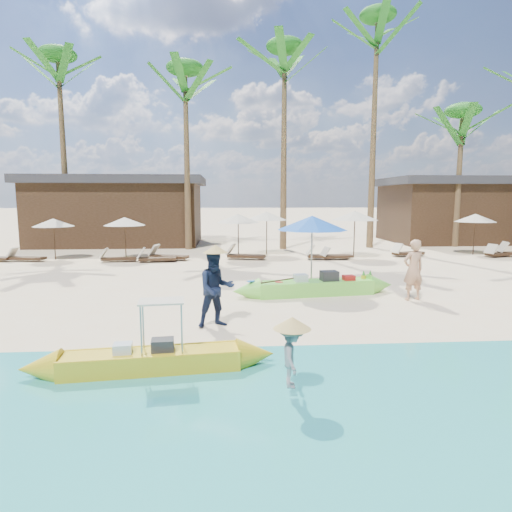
{
  "coord_description": "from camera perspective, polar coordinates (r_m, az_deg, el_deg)",
  "views": [
    {
      "loc": [
        -1.13,
        -10.69,
        2.96
      ],
      "look_at": [
        -0.26,
        2.0,
        1.23
      ],
      "focal_mm": 30.0,
      "sensor_mm": 36.0,
      "label": 1
    }
  ],
  "objects": [
    {
      "name": "palm_4",
      "position": [
        25.75,
        3.81,
        22.33
      ],
      "size": [
        2.08,
        2.08,
        11.7
      ],
      "color": "brown",
      "rests_on": "ground"
    },
    {
      "name": "pavilion_east",
      "position": [
        32.0,
        24.43,
        5.69
      ],
      "size": [
        8.8,
        6.6,
        4.3
      ],
      "color": "#382517",
      "rests_on": "ground"
    },
    {
      "name": "tourist",
      "position": [
        13.19,
        20.23,
        -1.76
      ],
      "size": [
        0.72,
        0.54,
        1.78
      ],
      "primitive_type": "imported",
      "rotation": [
        0.0,
        0.0,
        3.33
      ],
      "color": "tan",
      "rests_on": "ground"
    },
    {
      "name": "lounger_6_right",
      "position": [
        20.92,
        9.09,
        0.14
      ],
      "size": [
        2.01,
        0.78,
        0.67
      ],
      "rotation": [
        0.0,
        0.0,
        -0.09
      ],
      "color": "#382517",
      "rests_on": "ground"
    },
    {
      "name": "resort_parasol_4",
      "position": [
        21.54,
        -17.12,
        4.43
      ],
      "size": [
        1.98,
        1.98,
        2.04
      ],
      "color": "#382517",
      "rests_on": "ground"
    },
    {
      "name": "lounger_7_right",
      "position": [
        23.16,
        19.41,
        0.47
      ],
      "size": [
        1.84,
        1.06,
        0.6
      ],
      "rotation": [
        0.0,
        0.0,
        0.32
      ],
      "color": "#382517",
      "rests_on": "ground"
    },
    {
      "name": "palm_2",
      "position": [
        28.1,
        -24.73,
        19.86
      ],
      "size": [
        2.08,
        2.08,
        11.33
      ],
      "color": "brown",
      "rests_on": "ground"
    },
    {
      "name": "lounger_4_right",
      "position": [
        20.38,
        -13.35,
        -0.23
      ],
      "size": [
        1.82,
        0.69,
        0.61
      ],
      "rotation": [
        0.0,
        0.0,
        0.08
      ],
      "color": "#382517",
      "rests_on": "ground"
    },
    {
      "name": "resort_parasol_8",
      "position": [
        25.11,
        27.21,
        4.54
      ],
      "size": [
        2.07,
        2.07,
        2.14
      ],
      "color": "#382517",
      "rests_on": "ground"
    },
    {
      "name": "lounger_4_left",
      "position": [
        20.96,
        -18.1,
        -0.23
      ],
      "size": [
        1.67,
        0.55,
        0.56
      ],
      "rotation": [
        0.0,
        0.0,
        0.02
      ],
      "color": "#382517",
      "rests_on": "ground"
    },
    {
      "name": "resort_parasol_6",
      "position": [
        22.38,
        1.43,
        5.38
      ],
      "size": [
        2.19,
        2.19,
        2.25
      ],
      "color": "#382517",
      "rests_on": "ground"
    },
    {
      "name": "lounger_3_right",
      "position": [
        22.85,
        -28.45,
        -0.14
      ],
      "size": [
        1.78,
        0.81,
        0.58
      ],
      "rotation": [
        0.0,
        0.0,
        -0.17
      ],
      "color": "#382517",
      "rests_on": "ground"
    },
    {
      "name": "wet_sand_strip",
      "position": [
        6.51,
        6.91,
        -19.3
      ],
      "size": [
        240.0,
        4.5,
        0.01
      ],
      "primitive_type": "cube",
      "color": "tan",
      "rests_on": "ground"
    },
    {
      "name": "vendor_green",
      "position": [
        9.88,
        -5.36,
        -4.35
      ],
      "size": [
        1.02,
        0.9,
        1.79
      ],
      "primitive_type": "imported",
      "rotation": [
        0.0,
        0.0,
        0.29
      ],
      "color": "#131B34",
      "rests_on": "ground"
    },
    {
      "name": "resort_parasol_7",
      "position": [
        21.68,
        13.05,
        5.27
      ],
      "size": [
        2.26,
        2.26,
        2.33
      ],
      "color": "#382517",
      "rests_on": "ground"
    },
    {
      "name": "palm_5",
      "position": [
        27.64,
        15.73,
        23.99
      ],
      "size": [
        2.08,
        2.08,
        13.6
      ],
      "color": "brown",
      "rests_on": "ground"
    },
    {
      "name": "vendor_yellow",
      "position": [
        6.47,
        4.79,
        -13.14
      ],
      "size": [
        0.4,
        0.64,
        0.95
      ],
      "primitive_type": "imported",
      "rotation": [
        0.0,
        0.0,
        1.49
      ],
      "color": "gray",
      "rests_on": "ground"
    },
    {
      "name": "blue_umbrella",
      "position": [
        13.69,
        7.5,
        4.39
      ],
      "size": [
        2.23,
        2.23,
        2.4
      ],
      "color": "#99999E",
      "rests_on": "ground"
    },
    {
      "name": "lounger_8_left",
      "position": [
        23.14,
        19.34,
        0.43
      ],
      "size": [
        1.67,
        0.66,
        0.55
      ],
      "rotation": [
        0.0,
        0.0,
        0.1
      ],
      "color": "#382517",
      "rests_on": "ground"
    },
    {
      "name": "lounger_5_left",
      "position": [
        20.99,
        -11.81,
        0.08
      ],
      "size": [
        1.98,
        1.1,
        0.64
      ],
      "rotation": [
        0.0,
        0.0,
        -0.29
      ],
      "color": "#382517",
      "rests_on": "ground"
    },
    {
      "name": "ground",
      "position": [
        11.15,
        2.06,
        -7.64
      ],
      "size": [
        240.0,
        240.0,
        0.0
      ],
      "primitive_type": "plane",
      "color": "beige",
      "rests_on": "ground"
    },
    {
      "name": "palm_3",
      "position": [
        25.68,
        -9.38,
        20.29
      ],
      "size": [
        2.08,
        2.08,
        10.52
      ],
      "color": "brown",
      "rests_on": "ground"
    },
    {
      "name": "resort_parasol_5",
      "position": [
        20.96,
        -2.4,
        5.04
      ],
      "size": [
        2.12,
        2.12,
        2.18
      ],
      "color": "#382517",
      "rests_on": "ground"
    },
    {
      "name": "lounger_9_left",
      "position": [
        24.8,
        29.69,
        0.34
      ],
      "size": [
        1.83,
        1.04,
        0.59
      ],
      "rotation": [
        0.0,
        0.0,
        0.31
      ],
      "color": "#382517",
      "rests_on": "ground"
    },
    {
      "name": "pavilion_west",
      "position": [
        29.02,
        -17.7,
        5.87
      ],
      "size": [
        10.8,
        6.6,
        4.3
      ],
      "color": "#382517",
      "rests_on": "ground"
    },
    {
      "name": "resort_parasol_3",
      "position": [
        22.75,
        -25.42,
        4.04
      ],
      "size": [
        1.92,
        1.92,
        1.98
      ],
      "color": "#382517",
      "rests_on": "ground"
    },
    {
      "name": "green_canoe",
      "position": [
        13.28,
        7.88,
        -4.11
      ],
      "size": [
        5.71,
        1.2,
        0.73
      ],
      "rotation": [
        0.0,
        0.0,
        0.13
      ],
      "color": "#6CDA42",
      "rests_on": "ground"
    },
    {
      "name": "palm_6",
      "position": [
        29.11,
        25.76,
        15.08
      ],
      "size": [
        2.08,
        2.08,
        8.51
      ],
      "color": "brown",
      "rests_on": "ground"
    },
    {
      "name": "lounger_7_left",
      "position": [
        21.04,
        10.52,
        0.05
      ],
      "size": [
        1.72,
        0.93,
        0.56
      ],
      "rotation": [
        0.0,
        0.0,
        0.28
      ],
      "color": "#382517",
      "rests_on": "ground"
    },
    {
      "name": "lounger_6_left",
      "position": [
        20.74,
        -1.66,
        0.15
      ],
      "size": [
        1.99,
        1.1,
        0.65
      ],
      "rotation": [
        0.0,
        0.0,
        -0.29
      ],
      "color": "#382517",
      "rests_on": "ground"
    },
    {
      "name": "yellow_canoe",
      "position": [
        7.75,
        -13.72,
        -13.31
      ],
      "size": [
        4.78,
        0.93,
        1.24
      ],
      "rotation": [
        0.0,
        0.0,
        0.11
      ],
      "color": "gold",
      "rests_on": "ground"
    }
  ]
}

